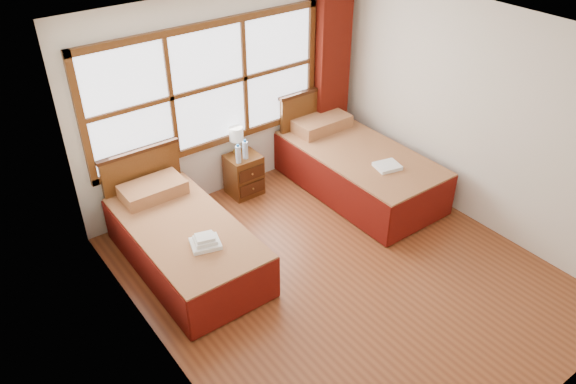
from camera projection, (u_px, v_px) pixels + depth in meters
floor at (341, 274)px, 6.13m from camera, size 4.50×4.50×0.00m
ceiling at (357, 41)px, 4.70m from camera, size 4.50×4.50×0.00m
wall_back at (226, 97)px, 6.92m from camera, size 4.00×0.00×4.00m
wall_left at (158, 252)px, 4.42m from camera, size 0.00×4.50×4.50m
wall_right at (479, 118)px, 6.41m from camera, size 0.00×4.50×4.50m
window at (209, 87)px, 6.66m from camera, size 3.16×0.06×1.56m
curtain at (332, 80)px, 7.70m from camera, size 0.50×0.16×2.30m
bed_left at (183, 240)px, 6.13m from camera, size 1.05×2.07×1.02m
bed_right at (356, 167)px, 7.38m from camera, size 1.15×2.23×1.12m
nightstand at (244, 175)px, 7.34m from camera, size 0.42×0.42×0.56m
towels_left at (205, 242)px, 5.66m from camera, size 0.35×0.33×0.12m
towels_right at (387, 166)px, 6.85m from camera, size 0.34×0.31×0.05m
lamp at (236, 135)px, 7.14m from camera, size 0.18×0.18×0.35m
bottle_near at (238, 154)px, 6.98m from camera, size 0.07×0.07×0.26m
bottle_far at (245, 150)px, 7.07m from camera, size 0.07×0.07×0.27m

